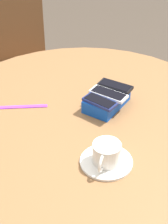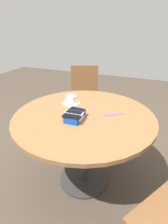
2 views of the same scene
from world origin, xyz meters
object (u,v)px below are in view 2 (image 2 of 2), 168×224
object	(u,v)px
round_table	(84,125)
coffee_cup	(71,99)
phone_black	(71,116)
lanyard_strap	(114,115)
phone_box	(75,116)
phone_navy	(77,109)
phone_white	(74,113)
chair_far_side	(84,100)
saucer	(71,103)

from	to	relation	value
round_table	coffee_cup	distance (m)	0.30
phone_black	lanyard_strap	world-z (taller)	phone_black
round_table	coffee_cup	xyz separation A→B (m)	(0.17, 0.19, 0.15)
coffee_cup	phone_box	bearing A→B (deg)	-149.11
round_table	phone_navy	distance (m)	0.17
round_table	lanyard_strap	size ratio (longest dim) A/B	6.18
phone_black	phone_white	xyz separation A→B (m)	(0.06, 0.01, -0.00)
round_table	chair_far_side	size ratio (longest dim) A/B	1.26
phone_box	coffee_cup	size ratio (longest dim) A/B	1.51
lanyard_strap	phone_white	bearing A→B (deg)	124.89
phone_white	chair_far_side	xyz separation A→B (m)	(0.98, 0.31, -0.32)
phone_navy	coffee_cup	size ratio (longest dim) A/B	1.05
phone_navy	saucer	size ratio (longest dim) A/B	0.77
saucer	coffee_cup	size ratio (longest dim) A/B	1.37
phone_black	lanyard_strap	xyz separation A→B (m)	(0.25, -0.26, -0.05)
chair_far_side	coffee_cup	bearing A→B (deg)	-168.03
round_table	phone_navy	size ratio (longest dim) A/B	8.98
phone_black	lanyard_strap	bearing A→B (deg)	-46.38
phone_navy	lanyard_strap	size ratio (longest dim) A/B	0.69
phone_navy	round_table	bearing A→B (deg)	-41.68
coffee_cup	lanyard_strap	size ratio (longest dim) A/B	0.65
phone_white	coffee_cup	world-z (taller)	coffee_cup
saucer	coffee_cup	world-z (taller)	coffee_cup
saucer	phone_black	bearing A→B (deg)	-153.98
phone_box	phone_white	bearing A→B (deg)	107.50
coffee_cup	chair_far_side	world-z (taller)	chair_far_side
phone_navy	chair_far_side	world-z (taller)	chair_far_side
phone_black	saucer	world-z (taller)	phone_black
phone_black	coffee_cup	xyz separation A→B (m)	(0.33, 0.16, -0.01)
round_table	saucer	xyz separation A→B (m)	(0.16, 0.19, 0.11)
phone_box	phone_black	size ratio (longest dim) A/B	1.36
phone_box	phone_black	bearing A→B (deg)	-179.44
coffee_cup	lanyard_strap	world-z (taller)	coffee_cup
phone_navy	coffee_cup	xyz separation A→B (m)	(0.21, 0.16, -0.01)
phone_navy	coffee_cup	world-z (taller)	coffee_cup
round_table	chair_far_side	distance (m)	0.95
coffee_cup	chair_far_side	xyz separation A→B (m)	(0.70, 0.15, -0.31)
round_table	coffee_cup	size ratio (longest dim) A/B	9.48
phone_black	phone_white	bearing A→B (deg)	6.26
chair_far_side	lanyard_strap	bearing A→B (deg)	-144.20
phone_box	phone_navy	world-z (taller)	phone_navy
phone_navy	lanyard_strap	distance (m)	0.30
phone_white	lanyard_strap	xyz separation A→B (m)	(0.19, -0.27, -0.05)
coffee_cup	saucer	bearing A→B (deg)	-165.95
round_table	phone_black	distance (m)	0.24
phone_navy	coffee_cup	bearing A→B (deg)	36.38
phone_box	lanyard_strap	world-z (taller)	phone_box
round_table	phone_navy	world-z (taller)	phone_navy
phone_box	saucer	world-z (taller)	phone_box
lanyard_strap	chair_far_side	distance (m)	1.01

